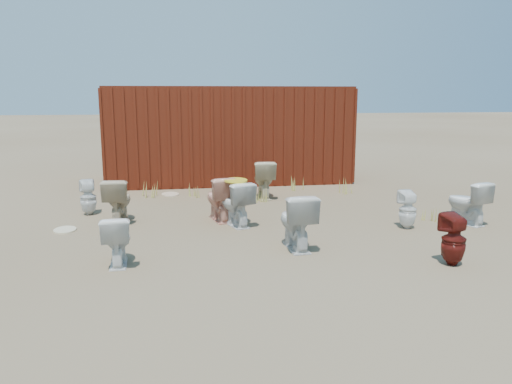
{
  "coord_description": "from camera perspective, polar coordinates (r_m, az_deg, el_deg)",
  "views": [
    {
      "loc": [
        -1.33,
        -7.76,
        2.21
      ],
      "look_at": [
        0.0,
        0.6,
        0.55
      ],
      "focal_mm": 35.0,
      "sensor_mm": 36.0,
      "label": 1
    }
  ],
  "objects": [
    {
      "name": "toilet_back_beige_right",
      "position": [
        10.78,
        0.89,
        1.49
      ],
      "size": [
        0.5,
        0.83,
        0.82
      ],
      "primitive_type": "imported",
      "rotation": [
        0.0,
        0.0,
        3.09
      ],
      "color": "beige",
      "rests_on": "ground"
    },
    {
      "name": "shipping_container",
      "position": [
        13.07,
        -3.2,
        6.65
      ],
      "size": [
        6.0,
        2.4,
        2.4
      ],
      "primitive_type": "cube",
      "color": "#4F1B0D",
      "rests_on": "ground"
    },
    {
      "name": "yellow_lid",
      "position": [
        8.42,
        -2.33,
        1.34
      ],
      "size": [
        0.39,
        0.49,
        0.02
      ],
      "primitive_type": "ellipsoid",
      "color": "yellow",
      "rests_on": "toilet_back_yellowlid"
    },
    {
      "name": "weed_clump_a",
      "position": [
        11.15,
        -12.13,
        0.28
      ],
      "size": [
        0.36,
        0.36,
        0.33
      ],
      "primitive_type": "cone",
      "color": "#9B943E",
      "rests_on": "ground"
    },
    {
      "name": "toilet_back_yellowlid",
      "position": [
        8.5,
        -2.31,
        -1.31
      ],
      "size": [
        0.64,
        0.85,
        0.77
      ],
      "primitive_type": "imported",
      "rotation": [
        0.0,
        0.0,
        3.45
      ],
      "color": "silver",
      "rests_on": "ground"
    },
    {
      "name": "weed_clump_b",
      "position": [
        10.49,
        0.81,
        -0.35
      ],
      "size": [
        0.32,
        0.32,
        0.26
      ],
      "primitive_type": "cone",
      "color": "#9B943E",
      "rests_on": "ground"
    },
    {
      "name": "toilet_front_e",
      "position": [
        9.36,
        22.99,
        -1.09
      ],
      "size": [
        0.63,
        0.84,
        0.76
      ],
      "primitive_type": "imported",
      "rotation": [
        0.0,
        0.0,
        3.46
      ],
      "color": "silver",
      "rests_on": "ground"
    },
    {
      "name": "toilet_front_c",
      "position": [
        7.24,
        4.62,
        -3.31
      ],
      "size": [
        0.5,
        0.83,
        0.83
      ],
      "primitive_type": "imported",
      "rotation": [
        0.0,
        0.0,
        3.19
      ],
      "color": "silver",
      "rests_on": "ground"
    },
    {
      "name": "ground",
      "position": [
        8.18,
        0.66,
        -4.58
      ],
      "size": [
        100.0,
        100.0,
        0.0
      ],
      "primitive_type": "plane",
      "color": "brown",
      "rests_on": "ground"
    },
    {
      "name": "toilet_front_pink",
      "position": [
        8.87,
        -4.17,
        -0.72
      ],
      "size": [
        0.6,
        0.86,
        0.8
      ],
      "primitive_type": "imported",
      "rotation": [
        0.0,
        0.0,
        3.36
      ],
      "color": "#E39B83",
      "rests_on": "ground"
    },
    {
      "name": "toilet_back_e",
      "position": [
        8.7,
        16.94,
        -1.94
      ],
      "size": [
        0.3,
        0.31,
        0.64
      ],
      "primitive_type": "imported",
      "rotation": [
        0.0,
        0.0,
        3.18
      ],
      "color": "white",
      "rests_on": "ground"
    },
    {
      "name": "toilet_front_maroon",
      "position": [
        7.03,
        21.66,
        -5.08
      ],
      "size": [
        0.37,
        0.37,
        0.69
      ],
      "primitive_type": "imported",
      "rotation": [
        0.0,
        0.0,
        3.33
      ],
      "color": "#58140F",
      "rests_on": "ground"
    },
    {
      "name": "weed_clump_d",
      "position": [
        10.97,
        -7.02,
        0.14
      ],
      "size": [
        0.3,
        0.3,
        0.28
      ],
      "primitive_type": "cone",
      "color": "#9B943E",
      "rests_on": "ground"
    },
    {
      "name": "toilet_back_beige_left",
      "position": [
        9.05,
        -15.5,
        -0.9
      ],
      "size": [
        0.49,
        0.8,
        0.78
      ],
      "primitive_type": "imported",
      "rotation": [
        0.0,
        0.0,
        3.07
      ],
      "color": "tan",
      "rests_on": "ground"
    },
    {
      "name": "loose_lid_near",
      "position": [
        11.33,
        -9.77,
        -0.26
      ],
      "size": [
        0.46,
        0.55,
        0.02
      ],
      "primitive_type": "ellipsoid",
      "rotation": [
        0.0,
        0.0,
        0.18
      ],
      "color": "beige",
      "rests_on": "ground"
    },
    {
      "name": "weed_clump_e",
      "position": [
        11.77,
        4.56,
        1.04
      ],
      "size": [
        0.34,
        0.34,
        0.33
      ],
      "primitive_type": "cone",
      "color": "#9B943E",
      "rests_on": "ground"
    },
    {
      "name": "weed_clump_c",
      "position": [
        11.48,
        10.51,
        0.65
      ],
      "size": [
        0.36,
        0.36,
        0.33
      ],
      "primitive_type": "cone",
      "color": "#9B943E",
      "rests_on": "ground"
    },
    {
      "name": "toilet_front_a",
      "position": [
        6.82,
        -15.62,
        -5.29
      ],
      "size": [
        0.4,
        0.67,
        0.67
      ],
      "primitive_type": "imported",
      "rotation": [
        0.0,
        0.0,
        3.19
      ],
      "color": "white",
      "rests_on": "ground"
    },
    {
      "name": "weed_clump_f",
      "position": [
        9.35,
        19.65,
        -2.45
      ],
      "size": [
        0.28,
        0.28,
        0.25
      ],
      "primitive_type": "cone",
      "color": "#9B943E",
      "rests_on": "ground"
    },
    {
      "name": "loose_tank",
      "position": [
        9.39,
        -2.97,
        -1.44
      ],
      "size": [
        0.5,
        0.2,
        0.35
      ],
      "primitive_type": "cube",
      "rotation": [
        0.0,
        0.0,
        0.0
      ],
      "color": "silver",
      "rests_on": "ground"
    },
    {
      "name": "loose_lid_far",
      "position": [
        8.84,
        -20.99,
        -4.06
      ],
      "size": [
        0.41,
        0.5,
        0.02
      ],
      "primitive_type": "ellipsoid",
      "rotation": [
        0.0,
        0.0,
        0.1
      ],
      "color": "beige",
      "rests_on": "ground"
    },
    {
      "name": "toilet_back_a",
      "position": [
        9.77,
        -18.62,
        -0.6
      ],
      "size": [
        0.36,
        0.37,
        0.66
      ],
      "primitive_type": "imported",
      "rotation": [
        0.0,
        0.0,
        3.41
      ],
      "color": "silver",
      "rests_on": "ground"
    }
  ]
}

